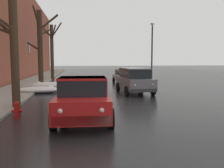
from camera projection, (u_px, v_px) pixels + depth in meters
left_sidewalk_slab at (21, 88)px, 20.40m from camera, size 3.30×80.00×0.12m
snow_bank_near_corner_left at (40, 90)px, 17.84m from camera, size 3.14×1.40×0.55m
snow_bank_mid_block_left at (49, 85)px, 20.22m from camera, size 3.15×1.24×0.66m
bare_tree_second_along_sidewalk at (13, 34)px, 11.63m from camera, size 4.17×1.38×7.03m
bare_tree_mid_block at (40, 47)px, 20.06m from camera, size 2.78×2.77×6.48m
bare_tree_far_down_block at (52, 50)px, 29.38m from camera, size 2.55×2.37×6.74m
pickup_truck_red_approaching_near_lane at (83, 98)px, 9.69m from camera, size 2.37×5.00×1.76m
suv_grey_parked_kerbside_close at (134, 80)px, 17.63m from camera, size 2.19×4.47×1.82m
sedan_white_parked_kerbside_mid at (125, 76)px, 24.74m from camera, size 2.21×4.03×1.42m
fire_hydrant at (17, 110)px, 10.03m from camera, size 0.42×0.22×0.71m
street_lamp_post at (152, 50)px, 23.57m from camera, size 0.44×0.24×5.93m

